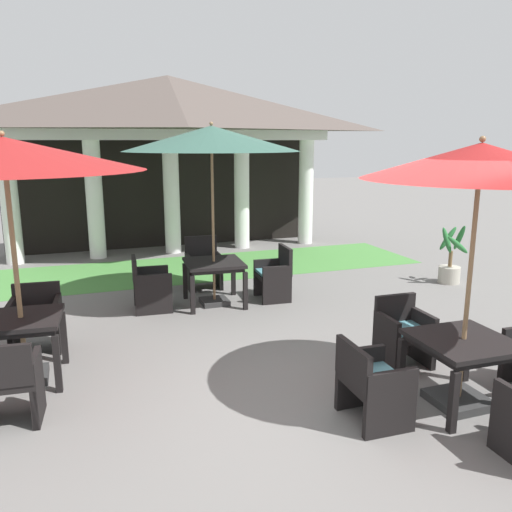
% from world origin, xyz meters
% --- Properties ---
extents(ground_plane, '(60.00, 60.00, 0.00)m').
position_xyz_m(ground_plane, '(0.00, 0.00, 0.00)').
color(ground_plane, slate).
extents(background_pavilion, '(8.26, 3.05, 4.12)m').
position_xyz_m(background_pavilion, '(0.00, 7.99, 3.19)').
color(background_pavilion, white).
rests_on(background_pavilion, ground).
extents(lawn_strip, '(10.06, 2.42, 0.01)m').
position_xyz_m(lawn_strip, '(0.00, 6.14, 0.00)').
color(lawn_strip, '#47843D').
rests_on(lawn_strip, ground).
extents(patio_table_near_foreground, '(0.94, 0.94, 0.72)m').
position_xyz_m(patio_table_near_foreground, '(1.39, -0.50, 0.62)').
color(patio_table_near_foreground, black).
rests_on(patio_table_near_foreground, ground).
extents(patio_umbrella_near_foreground, '(2.23, 2.23, 2.71)m').
position_xyz_m(patio_umbrella_near_foreground, '(1.39, -0.50, 2.44)').
color(patio_umbrella_near_foreground, '#2D2D2D').
rests_on(patio_umbrella_near_foreground, ground).
extents(patio_chair_near_foreground_west, '(0.55, 0.64, 0.80)m').
position_xyz_m(patio_chair_near_foreground_west, '(0.35, -0.47, 0.39)').
color(patio_chair_near_foreground_west, black).
rests_on(patio_chair_near_foreground_west, ground).
extents(patio_chair_near_foreground_north, '(0.58, 0.54, 0.82)m').
position_xyz_m(patio_chair_near_foreground_north, '(1.41, 0.54, 0.39)').
color(patio_chair_near_foreground_north, black).
rests_on(patio_chair_near_foreground_north, ground).
extents(patio_table_mid_left, '(0.91, 0.91, 0.76)m').
position_xyz_m(patio_table_mid_left, '(-2.87, 1.58, 0.65)').
color(patio_table_mid_left, black).
rests_on(patio_table_mid_left, ground).
extents(patio_umbrella_mid_left, '(2.90, 2.90, 2.77)m').
position_xyz_m(patio_umbrella_mid_left, '(-2.87, 1.58, 2.51)').
color(patio_umbrella_mid_left, '#2D2D2D').
rests_on(patio_umbrella_mid_left, ground).
extents(patio_chair_mid_left_north, '(0.66, 0.60, 0.84)m').
position_xyz_m(patio_chair_mid_left_north, '(-2.79, 2.53, 0.41)').
color(patio_chair_mid_left_north, black).
rests_on(patio_chair_mid_left_north, ground).
extents(patio_chair_mid_left_south, '(0.61, 0.54, 0.87)m').
position_xyz_m(patio_chair_mid_left_south, '(-2.94, 0.64, 0.42)').
color(patio_chair_mid_left_south, black).
rests_on(patio_chair_mid_left_south, ground).
extents(patio_table_mid_right, '(0.98, 0.98, 0.73)m').
position_xyz_m(patio_table_mid_right, '(-0.12, 3.60, 0.63)').
color(patio_table_mid_right, black).
rests_on(patio_table_mid_right, ground).
extents(patio_umbrella_mid_right, '(2.79, 2.79, 2.96)m').
position_xyz_m(patio_umbrella_mid_right, '(-0.12, 3.60, 2.68)').
color(patio_umbrella_mid_right, '#2D2D2D').
rests_on(patio_umbrella_mid_right, ground).
extents(patio_chair_mid_right_north, '(0.66, 0.62, 0.93)m').
position_xyz_m(patio_chair_mid_right_north, '(-0.05, 4.65, 0.42)').
color(patio_chair_mid_right_north, black).
rests_on(patio_chair_mid_right_north, ground).
extents(patio_chair_mid_right_east, '(0.55, 0.65, 0.91)m').
position_xyz_m(patio_chair_mid_right_east, '(0.93, 3.53, 0.42)').
color(patio_chair_mid_right_east, black).
rests_on(patio_chair_mid_right_east, ground).
extents(patio_chair_mid_right_west, '(0.63, 0.67, 0.86)m').
position_xyz_m(patio_chair_mid_right_west, '(-1.17, 3.68, 0.40)').
color(patio_chair_mid_right_west, black).
rests_on(patio_chair_mid_right_west, ground).
extents(potted_palm_right_edge, '(0.51, 0.53, 1.15)m').
position_xyz_m(potted_palm_right_edge, '(4.47, 3.37, 0.36)').
color(potted_palm_right_edge, '#B2AD9E').
rests_on(potted_palm_right_edge, ground).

